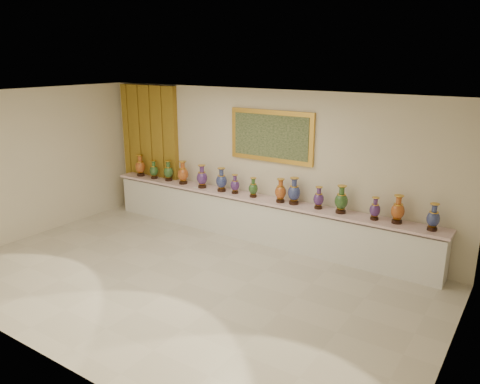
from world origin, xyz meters
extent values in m
plane|color=beige|center=(0.00, 0.00, 0.00)|extent=(8.00, 8.00, 0.00)
plane|color=beige|center=(0.00, 2.50, 1.50)|extent=(8.00, 0.00, 8.00)
plane|color=beige|center=(-4.00, 0.00, 1.50)|extent=(0.00, 5.00, 5.00)
plane|color=beige|center=(4.00, 0.00, 1.50)|extent=(0.00, 5.00, 5.00)
plane|color=white|center=(0.00, 0.00, 3.00)|extent=(8.00, 8.00, 0.00)
cube|color=#A38623|center=(-3.03, 2.44, 1.50)|extent=(1.64, 0.14, 2.95)
cube|color=gold|center=(0.19, 2.46, 2.11)|extent=(1.80, 0.06, 1.00)
cube|color=black|center=(0.19, 2.42, 2.11)|extent=(1.62, 0.02, 0.82)
cube|color=white|center=(0.00, 2.27, 0.41)|extent=(7.20, 0.42, 0.81)
cube|color=silver|center=(0.00, 2.25, 0.88)|extent=(7.28, 0.48, 0.05)
cylinder|color=black|center=(-3.18, 2.23, 0.92)|extent=(0.18, 0.18, 0.05)
cone|color=gold|center=(-3.18, 2.23, 0.98)|extent=(0.15, 0.15, 0.03)
ellipsoid|color=maroon|center=(-3.18, 2.23, 1.12)|extent=(0.25, 0.25, 0.29)
cylinder|color=gold|center=(-3.18, 2.23, 1.24)|extent=(0.16, 0.16, 0.01)
cylinder|color=maroon|center=(-3.18, 2.23, 1.30)|extent=(0.09, 0.09, 0.10)
cone|color=maroon|center=(-3.18, 2.23, 1.38)|extent=(0.16, 0.16, 0.04)
cylinder|color=gold|center=(-3.18, 2.23, 1.39)|extent=(0.16, 0.16, 0.01)
cylinder|color=black|center=(-2.74, 2.22, 0.92)|extent=(0.15, 0.15, 0.04)
cone|color=gold|center=(-2.74, 2.22, 0.97)|extent=(0.13, 0.13, 0.03)
ellipsoid|color=black|center=(-2.74, 2.22, 1.08)|extent=(0.23, 0.23, 0.24)
cylinder|color=gold|center=(-2.74, 2.22, 1.19)|extent=(0.13, 0.13, 0.01)
cylinder|color=black|center=(-2.74, 2.22, 1.24)|extent=(0.08, 0.08, 0.09)
cone|color=black|center=(-2.74, 2.22, 1.30)|extent=(0.13, 0.13, 0.03)
cylinder|color=gold|center=(-2.74, 2.22, 1.32)|extent=(0.14, 0.14, 0.01)
cylinder|color=black|center=(-2.33, 2.25, 0.92)|extent=(0.16, 0.16, 0.05)
cone|color=gold|center=(-2.33, 2.25, 0.97)|extent=(0.14, 0.14, 0.03)
ellipsoid|color=black|center=(-2.33, 2.25, 1.10)|extent=(0.25, 0.25, 0.27)
cylinder|color=gold|center=(-2.33, 2.25, 1.21)|extent=(0.15, 0.15, 0.01)
cylinder|color=black|center=(-2.33, 2.25, 1.27)|extent=(0.08, 0.08, 0.10)
cone|color=black|center=(-2.33, 2.25, 1.34)|extent=(0.15, 0.15, 0.04)
cylinder|color=gold|center=(-2.33, 2.25, 1.35)|extent=(0.15, 0.15, 0.01)
cylinder|color=black|center=(-1.89, 2.23, 0.93)|extent=(0.18, 0.18, 0.05)
cone|color=gold|center=(-1.89, 2.23, 0.98)|extent=(0.16, 0.16, 0.03)
ellipsoid|color=maroon|center=(-1.89, 2.23, 1.12)|extent=(0.25, 0.25, 0.29)
cylinder|color=gold|center=(-1.89, 2.23, 1.25)|extent=(0.16, 0.16, 0.01)
cylinder|color=maroon|center=(-1.89, 2.23, 1.31)|extent=(0.09, 0.09, 0.11)
cone|color=maroon|center=(-1.89, 2.23, 1.38)|extent=(0.16, 0.16, 0.04)
cylinder|color=gold|center=(-1.89, 2.23, 1.40)|extent=(0.17, 0.17, 0.01)
cylinder|color=black|center=(-1.34, 2.21, 0.92)|extent=(0.17, 0.17, 0.05)
cone|color=gold|center=(-1.34, 2.21, 0.98)|extent=(0.15, 0.15, 0.03)
ellipsoid|color=#240E51|center=(-1.34, 2.21, 1.11)|extent=(0.25, 0.25, 0.29)
cylinder|color=gold|center=(-1.34, 2.21, 1.24)|extent=(0.16, 0.16, 0.01)
cylinder|color=#240E51|center=(-1.34, 2.21, 1.30)|extent=(0.09, 0.09, 0.10)
cone|color=#240E51|center=(-1.34, 2.21, 1.37)|extent=(0.16, 0.16, 0.04)
cylinder|color=gold|center=(-1.34, 2.21, 1.39)|extent=(0.16, 0.16, 0.01)
cylinder|color=black|center=(-0.84, 2.21, 0.92)|extent=(0.17, 0.17, 0.05)
cone|color=gold|center=(-0.84, 2.21, 0.98)|extent=(0.15, 0.15, 0.03)
ellipsoid|color=#0E1141|center=(-0.84, 2.21, 1.12)|extent=(0.30, 0.30, 0.29)
cylinder|color=gold|center=(-0.84, 2.21, 1.24)|extent=(0.16, 0.16, 0.01)
cylinder|color=#0E1141|center=(-0.84, 2.21, 1.30)|extent=(0.09, 0.09, 0.10)
cone|color=#0E1141|center=(-0.84, 2.21, 1.37)|extent=(0.16, 0.16, 0.04)
cylinder|color=gold|center=(-0.84, 2.21, 1.39)|extent=(0.16, 0.16, 0.01)
cylinder|color=black|center=(-0.52, 2.24, 0.92)|extent=(0.14, 0.14, 0.04)
cone|color=gold|center=(-0.52, 2.24, 0.96)|extent=(0.12, 0.12, 0.03)
ellipsoid|color=#240E51|center=(-0.52, 2.24, 1.07)|extent=(0.19, 0.19, 0.23)
cylinder|color=gold|center=(-0.52, 2.24, 1.17)|extent=(0.13, 0.13, 0.01)
cylinder|color=#240E51|center=(-0.52, 2.24, 1.22)|extent=(0.07, 0.07, 0.08)
cone|color=#240E51|center=(-0.52, 2.24, 1.27)|extent=(0.13, 0.13, 0.03)
cylinder|color=gold|center=(-0.52, 2.24, 1.29)|extent=(0.13, 0.13, 0.01)
cylinder|color=black|center=(-0.07, 2.22, 0.92)|extent=(0.14, 0.14, 0.04)
cone|color=gold|center=(-0.07, 2.22, 0.96)|extent=(0.12, 0.12, 0.03)
ellipsoid|color=black|center=(-0.07, 2.22, 1.07)|extent=(0.23, 0.23, 0.23)
cylinder|color=gold|center=(-0.07, 2.22, 1.17)|extent=(0.13, 0.13, 0.01)
cylinder|color=black|center=(-0.07, 2.22, 1.22)|extent=(0.07, 0.07, 0.08)
cone|color=black|center=(-0.07, 2.22, 1.28)|extent=(0.13, 0.13, 0.03)
cylinder|color=gold|center=(-0.07, 2.22, 1.29)|extent=(0.13, 0.13, 0.01)
cylinder|color=black|center=(0.55, 2.22, 0.92)|extent=(0.16, 0.16, 0.05)
cone|color=gold|center=(0.55, 2.22, 0.97)|extent=(0.14, 0.14, 0.03)
ellipsoid|color=maroon|center=(0.55, 2.22, 1.10)|extent=(0.27, 0.27, 0.27)
cylinder|color=gold|center=(0.55, 2.22, 1.22)|extent=(0.15, 0.15, 0.01)
cylinder|color=maroon|center=(0.55, 2.22, 1.28)|extent=(0.09, 0.09, 0.10)
cone|color=maroon|center=(0.55, 2.22, 1.34)|extent=(0.15, 0.15, 0.04)
cylinder|color=gold|center=(0.55, 2.22, 1.36)|extent=(0.15, 0.15, 0.01)
cylinder|color=black|center=(0.82, 2.26, 0.93)|extent=(0.18, 0.18, 0.05)
cone|color=gold|center=(0.82, 2.26, 0.98)|extent=(0.16, 0.16, 0.03)
ellipsoid|color=#0E1141|center=(0.82, 2.26, 1.12)|extent=(0.31, 0.31, 0.30)
cylinder|color=gold|center=(0.82, 2.26, 1.25)|extent=(0.16, 0.16, 0.01)
cylinder|color=#0E1141|center=(0.82, 2.26, 1.32)|extent=(0.10, 0.10, 0.11)
cone|color=#0E1141|center=(0.82, 2.26, 1.39)|extent=(0.16, 0.16, 0.04)
cylinder|color=gold|center=(0.82, 2.26, 1.41)|extent=(0.17, 0.17, 0.01)
cylinder|color=black|center=(1.32, 2.27, 0.92)|extent=(0.15, 0.15, 0.04)
cone|color=gold|center=(1.32, 2.27, 0.97)|extent=(0.13, 0.13, 0.03)
ellipsoid|color=#240E51|center=(1.32, 2.27, 1.08)|extent=(0.25, 0.25, 0.24)
cylinder|color=gold|center=(1.32, 2.27, 1.18)|extent=(0.13, 0.13, 0.01)
cylinder|color=#240E51|center=(1.32, 2.27, 1.23)|extent=(0.08, 0.08, 0.09)
cone|color=#240E51|center=(1.32, 2.27, 1.29)|extent=(0.13, 0.13, 0.03)
cylinder|color=gold|center=(1.32, 2.27, 1.31)|extent=(0.14, 0.14, 0.01)
cylinder|color=black|center=(1.76, 2.25, 0.93)|extent=(0.18, 0.18, 0.05)
cone|color=gold|center=(1.76, 2.25, 0.98)|extent=(0.16, 0.16, 0.03)
ellipsoid|color=black|center=(1.76, 2.25, 1.12)|extent=(0.24, 0.24, 0.29)
cylinder|color=gold|center=(1.76, 2.25, 1.25)|extent=(0.16, 0.16, 0.01)
cylinder|color=black|center=(1.76, 2.25, 1.31)|extent=(0.09, 0.09, 0.11)
cone|color=black|center=(1.76, 2.25, 1.38)|extent=(0.16, 0.16, 0.04)
cylinder|color=gold|center=(1.76, 2.25, 1.40)|extent=(0.17, 0.17, 0.01)
cylinder|color=black|center=(2.37, 2.24, 0.92)|extent=(0.14, 0.14, 0.04)
cone|color=gold|center=(2.37, 2.24, 0.96)|extent=(0.12, 0.12, 0.03)
ellipsoid|color=#240E51|center=(2.37, 2.24, 1.07)|extent=(0.24, 0.24, 0.23)
cylinder|color=gold|center=(2.37, 2.24, 1.17)|extent=(0.13, 0.13, 0.01)
cylinder|color=#240E51|center=(2.37, 2.24, 1.22)|extent=(0.07, 0.07, 0.08)
cone|color=#240E51|center=(2.37, 2.24, 1.28)|extent=(0.13, 0.13, 0.03)
cylinder|color=gold|center=(2.37, 2.24, 1.29)|extent=(0.13, 0.13, 0.01)
cylinder|color=black|center=(2.74, 2.28, 0.92)|extent=(0.17, 0.17, 0.05)
cone|color=gold|center=(2.74, 2.28, 0.98)|extent=(0.15, 0.15, 0.03)
ellipsoid|color=maroon|center=(2.74, 2.28, 1.11)|extent=(0.30, 0.30, 0.28)
cylinder|color=gold|center=(2.74, 2.28, 1.23)|extent=(0.15, 0.15, 0.01)
cylinder|color=maroon|center=(2.74, 2.28, 1.29)|extent=(0.09, 0.09, 0.10)
cone|color=maroon|center=(2.74, 2.28, 1.36)|extent=(0.15, 0.15, 0.04)
cylinder|color=gold|center=(2.74, 2.28, 1.38)|extent=(0.16, 0.16, 0.01)
cylinder|color=black|center=(3.31, 2.25, 0.92)|extent=(0.16, 0.16, 0.04)
cone|color=gold|center=(3.31, 2.25, 0.97)|extent=(0.14, 0.14, 0.03)
ellipsoid|color=#0E1141|center=(3.31, 2.25, 1.10)|extent=(0.25, 0.25, 0.26)
cylinder|color=gold|center=(3.31, 2.25, 1.21)|extent=(0.14, 0.14, 0.01)
cylinder|color=#0E1141|center=(3.31, 2.25, 1.26)|extent=(0.08, 0.08, 0.09)
cone|color=#0E1141|center=(3.31, 2.25, 1.33)|extent=(0.14, 0.14, 0.03)
cylinder|color=gold|center=(3.31, 2.25, 1.34)|extent=(0.15, 0.15, 0.01)
cube|color=white|center=(-1.46, 2.13, 0.90)|extent=(0.10, 0.06, 0.00)
camera|label=1|loc=(4.65, -5.34, 3.58)|focal=35.00mm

